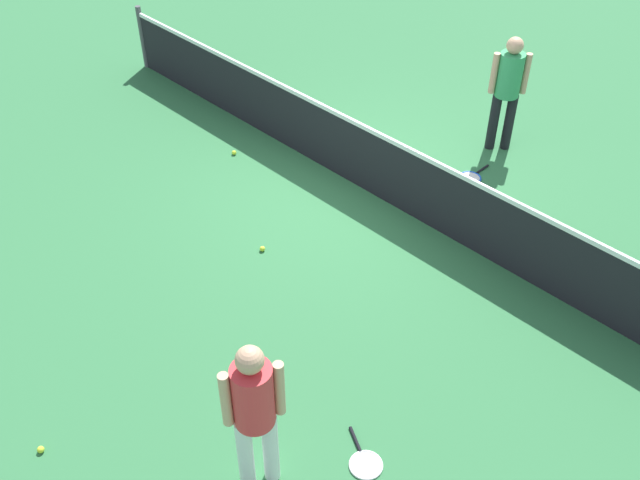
# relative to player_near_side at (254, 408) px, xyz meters

# --- Properties ---
(ground_plane) EXTENTS (40.00, 40.00, 0.00)m
(ground_plane) POSITION_rel_player_near_side_xyz_m (-2.43, 3.91, -1.01)
(ground_plane) COLOR #2D6B3D
(court_net) EXTENTS (10.09, 0.09, 1.07)m
(court_net) POSITION_rel_player_near_side_xyz_m (-2.43, 3.91, -0.51)
(court_net) COLOR #4C4C51
(court_net) RESTS_ON ground_plane
(player_near_side) EXTENTS (0.46, 0.50, 1.70)m
(player_near_side) POSITION_rel_player_near_side_xyz_m (0.00, 0.00, 0.00)
(player_near_side) COLOR white
(player_near_side) RESTS_ON ground_plane
(player_far_side) EXTENTS (0.48, 0.48, 1.70)m
(player_far_side) POSITION_rel_player_near_side_xyz_m (-1.67, 6.04, 0.00)
(player_far_side) COLOR black
(player_far_side) RESTS_ON ground_plane
(tennis_racket_near_player) EXTENTS (0.60, 0.42, 0.03)m
(tennis_racket_near_player) POSITION_rel_player_near_side_xyz_m (0.55, 0.77, -1.00)
(tennis_racket_near_player) COLOR white
(tennis_racket_near_player) RESTS_ON ground_plane
(tennis_racket_far_player) EXTENTS (0.31, 0.58, 0.03)m
(tennis_racket_far_player) POSITION_rel_player_near_side_xyz_m (-1.47, 5.14, -1.00)
(tennis_racket_far_player) COLOR blue
(tennis_racket_far_player) RESTS_ON ground_plane
(tennis_ball_by_net) EXTENTS (0.07, 0.07, 0.07)m
(tennis_ball_by_net) POSITION_rel_player_near_side_xyz_m (-2.33, 2.07, -0.98)
(tennis_ball_by_net) COLOR #C6E033
(tennis_ball_by_net) RESTS_ON ground_plane
(tennis_ball_midcourt) EXTENTS (0.07, 0.07, 0.07)m
(tennis_ball_midcourt) POSITION_rel_player_near_side_xyz_m (-4.22, 3.20, -0.98)
(tennis_ball_midcourt) COLOR #C6E033
(tennis_ball_midcourt) RESTS_ON ground_plane
(tennis_ball_baseline) EXTENTS (0.07, 0.07, 0.07)m
(tennis_ball_baseline) POSITION_rel_player_near_side_xyz_m (-1.63, -1.25, -0.98)
(tennis_ball_baseline) COLOR #C6E033
(tennis_ball_baseline) RESTS_ON ground_plane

